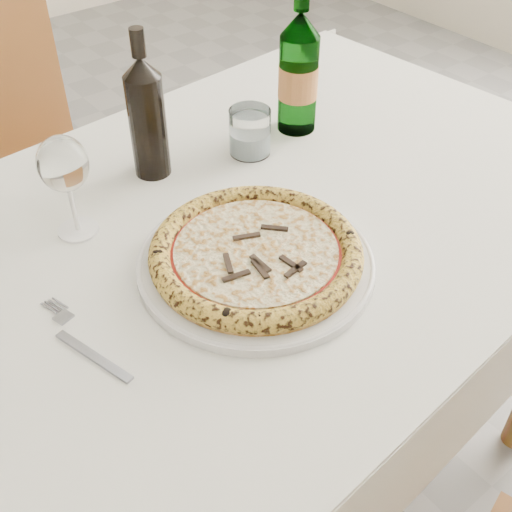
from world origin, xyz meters
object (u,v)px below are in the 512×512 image
at_px(wine_glass, 64,166).
at_px(tumbler, 250,135).
at_px(pizza, 256,253).
at_px(chair_far, 13,160).
at_px(beer_bottle, 298,73).
at_px(plate, 256,262).
at_px(dining_table, 218,275).
at_px(wine_bottle, 147,116).

bearing_deg(wine_glass, tumbler, 2.60).
bearing_deg(tumbler, pizza, -126.33).
bearing_deg(pizza, chair_far, 94.55).
distance_m(pizza, beer_bottle, 0.41).
bearing_deg(tumbler, plate, -126.33).
bearing_deg(dining_table, tumbler, 39.18).
distance_m(dining_table, wine_bottle, 0.28).
relative_size(wine_glass, beer_bottle, 0.59).
distance_m(plate, wine_glass, 0.31).
bearing_deg(plate, tumbler, 53.67).
bearing_deg(beer_bottle, chair_far, 122.07).
xyz_separation_m(tumbler, beer_bottle, (0.12, 0.01, 0.08)).
bearing_deg(dining_table, plate, -90.00).
bearing_deg(beer_bottle, plate, -139.19).
height_order(pizza, beer_bottle, beer_bottle).
distance_m(chair_far, plate, 0.90).
xyz_separation_m(dining_table, pizza, (-0.00, -0.10, 0.12)).
distance_m(dining_table, beer_bottle, 0.40).
relative_size(plate, wine_glass, 2.08).
bearing_deg(beer_bottle, wine_glass, -176.29).
relative_size(plate, beer_bottle, 1.23).
bearing_deg(chair_far, pizza, -85.45).
xyz_separation_m(pizza, tumbler, (0.18, 0.25, 0.01)).
bearing_deg(chair_far, tumbler, -67.63).
height_order(chair_far, tumbler, chair_far).
xyz_separation_m(plate, beer_bottle, (0.31, 0.26, 0.10)).
bearing_deg(dining_table, chair_far, 95.14).
xyz_separation_m(chair_far, pizza, (0.07, -0.86, 0.25)).
xyz_separation_m(plate, tumbler, (0.18, 0.25, 0.03)).
distance_m(wine_glass, beer_bottle, 0.47).
height_order(wine_glass, wine_bottle, wine_bottle).
relative_size(tumbler, beer_bottle, 0.30).
height_order(chair_far, beer_bottle, beer_bottle).
relative_size(pizza, beer_bottle, 1.09).
height_order(plate, tumbler, tumbler).
bearing_deg(wine_glass, dining_table, -39.31).
distance_m(tumbler, beer_bottle, 0.14).
relative_size(chair_far, pizza, 3.06).
relative_size(pizza, wine_bottle, 1.21).
height_order(dining_table, wine_bottle, wine_bottle).
bearing_deg(wine_glass, plate, -55.04).
xyz_separation_m(dining_table, tumbler, (0.18, 0.15, 0.13)).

